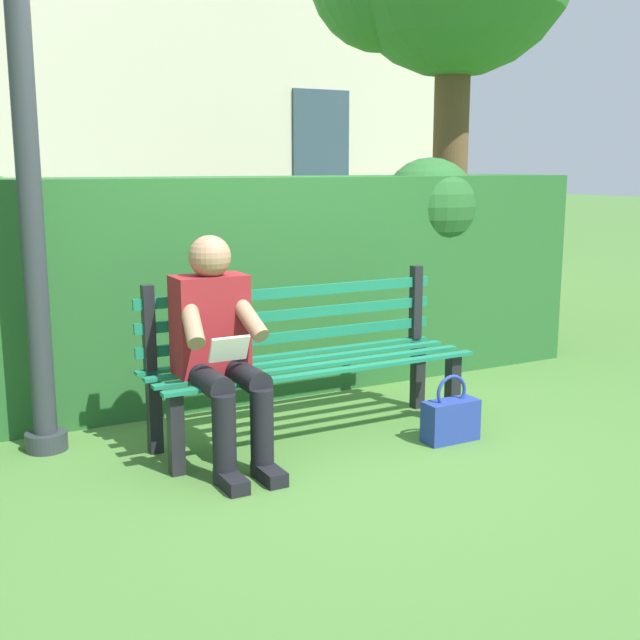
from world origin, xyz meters
TOP-DOWN VIEW (x-y plane):
  - ground at (0.00, 0.00)m, footprint 60.00×60.00m
  - park_bench at (0.00, -0.08)m, footprint 1.88×0.52m
  - person_seated at (0.59, 0.10)m, footprint 0.44×0.73m
  - hedge_backdrop at (0.08, -1.13)m, footprint 5.49×0.86m
  - building_facade at (-1.07, -8.12)m, footprint 10.02×3.31m
  - handbag at (-0.65, 0.43)m, footprint 0.32×0.14m
  - lamp_post at (1.37, -0.50)m, footprint 0.30×0.30m

SIDE VIEW (x-z plane):
  - ground at x=0.00m, z-range 0.00..0.00m
  - handbag at x=-0.65m, z-range -0.06..0.32m
  - park_bench at x=0.00m, z-range 0.00..0.91m
  - person_seated at x=0.59m, z-range 0.04..1.21m
  - hedge_backdrop at x=0.08m, z-range -0.03..1.56m
  - lamp_post at x=1.37m, z-range 0.34..3.77m
  - building_facade at x=-1.07m, z-range 0.00..7.05m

